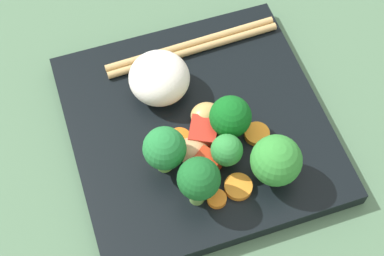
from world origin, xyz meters
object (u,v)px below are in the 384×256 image
Objects in this scene: carrot_slice_1 at (179,139)px; chopstick_pair at (192,47)px; square_plate at (198,127)px; rice_mound at (159,78)px; broccoli_floret_1 at (227,151)px.

chopstick_pair is at bearing -23.71° from carrot_slice_1.
rice_mound is (5.56, 2.90, 3.53)cm from square_plate.
rice_mound is at bearing 37.81° from chopstick_pair.
square_plate is 6.13× the size of broccoli_floret_1.
carrot_slice_1 is 12.97cm from chopstick_pair.
rice_mound reaches higher than broccoli_floret_1.
square_plate is 10.69cm from chopstick_pair.
square_plate is at bearing 72.96° from chopstick_pair.
square_plate is 6.99cm from broccoli_floret_1.
square_plate is 4.01× the size of rice_mound.
carrot_slice_1 is (4.15, 4.03, -2.42)cm from broccoli_floret_1.
rice_mound is at bearing 20.65° from broccoli_floret_1.
broccoli_floret_1 is at bearing -159.35° from rice_mound.
square_plate is 7.19cm from rice_mound.
broccoli_floret_1 is 6.27cm from carrot_slice_1.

